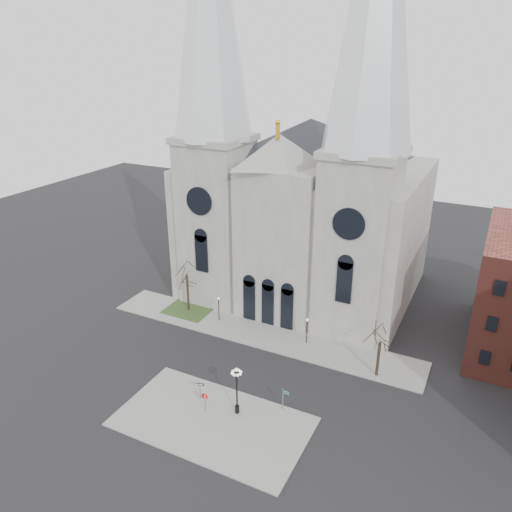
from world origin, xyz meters
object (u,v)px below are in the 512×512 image
at_px(stop_sign, 205,398).
at_px(one_way_sign, 200,387).
at_px(street_name_sign, 284,398).
at_px(globe_lamp, 237,385).

distance_m(stop_sign, one_way_sign, 2.03).
bearing_deg(stop_sign, street_name_sign, 43.58).
distance_m(globe_lamp, street_name_sign, 4.84).
distance_m(stop_sign, street_name_sign, 7.54).
xyz_separation_m(stop_sign, one_way_sign, (-1.46, 1.38, -0.24)).
xyz_separation_m(globe_lamp, street_name_sign, (3.81, 2.38, -1.80)).
relative_size(globe_lamp, street_name_sign, 2.13).
relative_size(stop_sign, globe_lamp, 0.43).
bearing_deg(one_way_sign, stop_sign, -64.36).
xyz_separation_m(stop_sign, globe_lamp, (2.81, 1.21, 1.63)).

